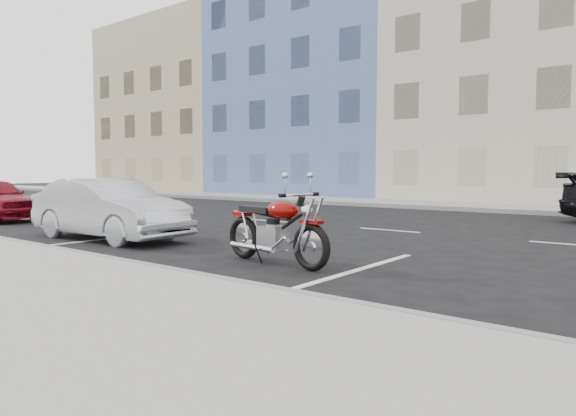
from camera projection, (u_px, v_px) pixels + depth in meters
name	position (u px, v px, depth m)	size (l,w,h in m)	color
ground	(471.00, 237.00, 11.33)	(120.00, 120.00, 0.00)	black
sidewalk_far	(421.00, 204.00, 21.23)	(80.00, 3.40, 0.15)	gray
curb_near	(47.00, 250.00, 8.94)	(80.00, 0.12, 0.16)	gray
curb_far	(403.00, 206.00, 19.90)	(80.00, 0.12, 0.16)	gray
bldg_far_west	(207.00, 112.00, 39.73)	(12.00, 12.00, 12.00)	tan
bldg_blue	(338.00, 91.00, 32.28)	(12.00, 12.00, 13.00)	#52679B
bldg_cream	(547.00, 83.00, 24.92)	(12.00, 12.00, 11.50)	#BDB79D
motorcycle	(313.00, 236.00, 7.37)	(2.23, 0.74, 1.12)	black
sedan_silver	(109.00, 209.00, 10.88)	(1.37, 3.94, 1.30)	#B8B9C0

